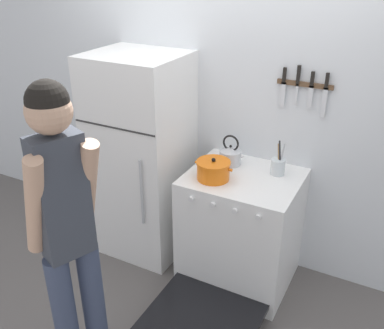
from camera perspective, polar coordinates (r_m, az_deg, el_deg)
The scene contains 9 objects.
ground_plane at distance 3.85m, azimuth 3.87°, elevation -10.22°, with size 14.00×14.00×0.00m, color #5B5654.
wall_back at distance 3.29m, azimuth 4.76°, elevation 8.24°, with size 10.00×0.06×2.55m.
refrigerator at distance 3.44m, azimuth -6.81°, elevation 0.93°, with size 0.70×0.65×1.65m.
stove_range at distance 3.23m, azimuth 6.27°, elevation -8.85°, with size 0.79×1.38×0.89m.
dutch_oven_pot at distance 2.94m, azimuth 2.85°, elevation -0.73°, with size 0.28×0.24×0.16m.
tea_kettle at distance 3.16m, azimuth 5.16°, elevation 1.25°, with size 0.20×0.16×0.23m.
utensil_jar at distance 3.06m, azimuth 11.40°, elevation -0.20°, with size 0.10×0.10×0.25m.
person at distance 2.29m, azimuth -16.32°, elevation -8.27°, with size 0.38×0.44×1.81m.
wall_knife_strip at distance 3.01m, azimuth 14.80°, elevation 10.33°, with size 0.38×0.03×0.33m.
Camera 1 is at (1.21, -2.86, 2.29)m, focal length 40.00 mm.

